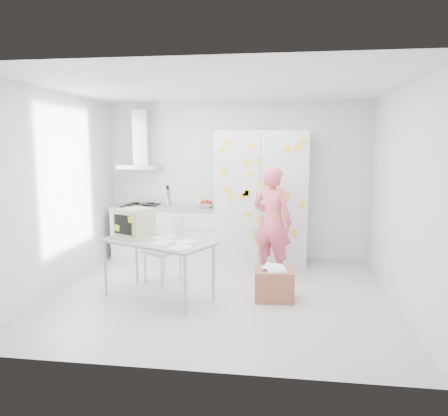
# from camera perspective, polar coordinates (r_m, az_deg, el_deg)

# --- Properties ---
(floor) EXTENTS (4.50, 4.00, 0.02)m
(floor) POSITION_cam_1_polar(r_m,az_deg,el_deg) (5.96, -0.55, -11.29)
(floor) COLOR silver
(floor) RESTS_ON ground
(walls) EXTENTS (4.52, 4.01, 2.70)m
(walls) POSITION_cam_1_polar(r_m,az_deg,el_deg) (6.35, 0.40, 2.57)
(walls) COLOR white
(walls) RESTS_ON ground
(ceiling) EXTENTS (4.50, 4.00, 0.02)m
(ceiling) POSITION_cam_1_polar(r_m,az_deg,el_deg) (5.65, -0.59, 15.55)
(ceiling) COLOR white
(ceiling) RESTS_ON walls
(counter_run) EXTENTS (1.84, 0.63, 1.28)m
(counter_run) POSITION_cam_1_polar(r_m,az_deg,el_deg) (7.68, -7.54, -3.10)
(counter_run) COLOR white
(counter_run) RESTS_ON ground
(range_hood) EXTENTS (0.70, 0.48, 1.01)m
(range_hood) POSITION_cam_1_polar(r_m,az_deg,el_deg) (7.78, -10.72, 8.01)
(range_hood) COLOR silver
(range_hood) RESTS_ON walls
(tall_cabinet) EXTENTS (1.50, 0.68, 2.20)m
(tall_cabinet) POSITION_cam_1_polar(r_m,az_deg,el_deg) (7.28, 4.91, 1.33)
(tall_cabinet) COLOR silver
(tall_cabinet) RESTS_ON ground
(person) EXTENTS (0.72, 0.60, 1.67)m
(person) POSITION_cam_1_polar(r_m,az_deg,el_deg) (6.55, 6.31, -1.84)
(person) COLOR #E95A6F
(person) RESTS_ON ground
(desk) EXTENTS (1.60, 1.23, 1.14)m
(desk) POSITION_cam_1_polar(r_m,az_deg,el_deg) (5.85, -10.59, -2.91)
(desk) COLOR #9799A0
(desk) RESTS_ON ground
(chair) EXTENTS (0.61, 0.61, 0.98)m
(chair) POSITION_cam_1_polar(r_m,az_deg,el_deg) (6.36, -7.51, -4.78)
(chair) COLOR silver
(chair) RESTS_ON ground
(cardboard_box) EXTENTS (0.52, 0.43, 0.43)m
(cardboard_box) POSITION_cam_1_polar(r_m,az_deg,el_deg) (5.74, 6.55, -9.84)
(cardboard_box) COLOR #A76048
(cardboard_box) RESTS_ON ground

